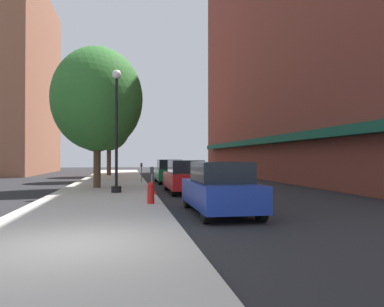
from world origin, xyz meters
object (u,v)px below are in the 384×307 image
(tree_mid, at_px, (97,124))
(car_red, at_px, (185,177))
(lamppost, at_px, (116,128))
(parking_meter_far, at_px, (152,179))
(tree_far, at_px, (109,126))
(parking_meter_near, at_px, (141,170))
(tree_near, at_px, (97,99))
(car_blue, at_px, (220,189))
(fire_hydrant, at_px, (151,193))
(car_green, at_px, (169,172))

(tree_mid, xyz_separation_m, car_red, (5.17, -10.18, -3.54))
(lamppost, xyz_separation_m, tree_mid, (-1.76, 10.65, 1.15))
(parking_meter_far, relative_size, tree_far, 0.19)
(lamppost, relative_size, parking_meter_near, 4.50)
(lamppost, bearing_deg, tree_near, 110.19)
(car_blue, bearing_deg, fire_hydrant, 133.47)
(fire_hydrant, bearing_deg, parking_meter_near, 89.51)
(car_blue, bearing_deg, lamppost, 116.37)
(parking_meter_far, xyz_separation_m, car_red, (1.95, 4.09, -0.14))
(parking_meter_far, xyz_separation_m, car_green, (1.95, 11.48, -0.14))
(fire_hydrant, height_order, tree_mid, tree_mid)
(fire_hydrant, distance_m, parking_meter_far, 1.08)
(fire_hydrant, distance_m, tree_far, 23.06)
(tree_near, distance_m, tree_far, 14.82)
(lamppost, height_order, car_red, lamppost)
(lamppost, distance_m, tree_mid, 10.86)
(parking_meter_near, bearing_deg, car_blue, -82.07)
(fire_hydrant, distance_m, car_blue, 2.97)
(fire_hydrant, height_order, car_red, car_red)
(lamppost, distance_m, fire_hydrant, 5.49)
(parking_meter_near, xyz_separation_m, tree_mid, (-3.22, 3.37, 3.40))
(fire_hydrant, relative_size, tree_far, 0.11)
(car_blue, xyz_separation_m, car_red, (0.00, 7.19, 0.00))
(fire_hydrant, xyz_separation_m, car_blue, (2.05, -2.12, 0.29))
(car_blue, height_order, car_red, same)
(parking_meter_far, height_order, car_green, car_green)
(car_blue, bearing_deg, parking_meter_far, 121.56)
(car_blue, xyz_separation_m, car_green, (0.00, 14.58, 0.00))
(fire_hydrant, height_order, car_green, car_green)
(lamppost, xyz_separation_m, car_green, (3.42, 7.86, -2.39))
(fire_hydrant, relative_size, tree_mid, 0.12)
(car_blue, bearing_deg, car_green, 89.42)
(tree_near, height_order, car_red, tree_near)
(fire_hydrant, relative_size, parking_meter_far, 0.60)
(tree_mid, distance_m, car_blue, 18.47)
(car_green, bearing_deg, tree_near, -135.47)
(lamppost, height_order, parking_meter_near, lamppost)
(tree_far, relative_size, car_blue, 1.63)
(tree_far, bearing_deg, car_blue, -79.36)
(parking_meter_near, height_order, parking_meter_far, same)
(lamppost, bearing_deg, car_green, 66.52)
(fire_hydrant, bearing_deg, lamppost, 106.52)
(car_red, distance_m, car_green, 7.39)
(lamppost, xyz_separation_m, tree_near, (-1.14, 3.11, 1.87))
(parking_meter_far, relative_size, tree_near, 0.17)
(tree_near, distance_m, tree_mid, 7.60)
(parking_meter_far, height_order, car_blue, car_blue)
(fire_hydrant, height_order, tree_far, tree_far)
(lamppost, xyz_separation_m, fire_hydrant, (1.36, -4.60, -2.68))
(parking_meter_near, distance_m, car_blue, 14.13)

